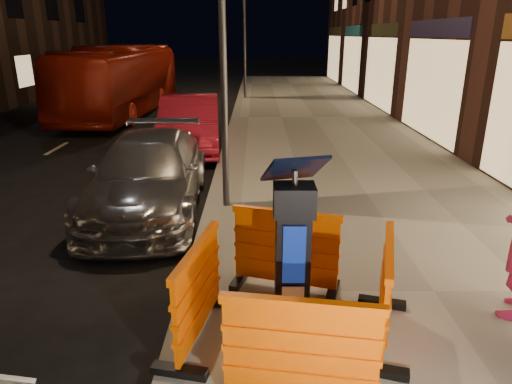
{
  "coord_description": "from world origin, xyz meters",
  "views": [
    {
      "loc": [
        0.8,
        -4.91,
        3.16
      ],
      "look_at": [
        0.8,
        1.0,
        1.1
      ],
      "focal_mm": 32.0,
      "sensor_mm": 36.0,
      "label": 1
    }
  ],
  "objects_px": {
    "barrier_kerbside": "(198,293)",
    "parking_kiosk": "(293,256)",
    "car_silver": "(152,208)",
    "car_red": "(191,149)",
    "bus_doubledecker": "(125,114)",
    "barrier_front": "(300,355)",
    "barrier_bldgside": "(385,293)",
    "barrier_back": "(286,251)"
  },
  "relations": [
    {
      "from": "barrier_kerbside",
      "to": "parking_kiosk",
      "type": "bearing_deg",
      "value": -78.23
    },
    {
      "from": "car_silver",
      "to": "car_red",
      "type": "distance_m",
      "value": 4.71
    },
    {
      "from": "bus_doubledecker",
      "to": "car_red",
      "type": "bearing_deg",
      "value": -57.65
    },
    {
      "from": "car_silver",
      "to": "barrier_front",
      "type": "bearing_deg",
      "value": -67.86
    },
    {
      "from": "car_red",
      "to": "car_silver",
      "type": "bearing_deg",
      "value": -96.75
    },
    {
      "from": "bus_doubledecker",
      "to": "barrier_kerbside",
      "type": "bearing_deg",
      "value": -69.89
    },
    {
      "from": "barrier_front",
      "to": "barrier_kerbside",
      "type": "relative_size",
      "value": 1.0
    },
    {
      "from": "car_silver",
      "to": "barrier_kerbside",
      "type": "bearing_deg",
      "value": -73.94
    },
    {
      "from": "barrier_bldgside",
      "to": "barrier_back",
      "type": "bearing_deg",
      "value": 60.77
    },
    {
      "from": "barrier_kerbside",
      "to": "barrier_bldgside",
      "type": "relative_size",
      "value": 1.0
    },
    {
      "from": "barrier_bldgside",
      "to": "car_red",
      "type": "height_order",
      "value": "barrier_bldgside"
    },
    {
      "from": "barrier_kerbside",
      "to": "barrier_bldgside",
      "type": "xyz_separation_m",
      "value": [
        1.9,
        0.0,
        0.0
      ]
    },
    {
      "from": "barrier_bldgside",
      "to": "car_red",
      "type": "relative_size",
      "value": 0.29
    },
    {
      "from": "barrier_kerbside",
      "to": "car_silver",
      "type": "distance_m",
      "value": 4.37
    },
    {
      "from": "parking_kiosk",
      "to": "barrier_kerbside",
      "type": "distance_m",
      "value": 1.04
    },
    {
      "from": "barrier_back",
      "to": "bus_doubledecker",
      "type": "bearing_deg",
      "value": 129.33
    },
    {
      "from": "parking_kiosk",
      "to": "barrier_kerbside",
      "type": "bearing_deg",
      "value": -166.23
    },
    {
      "from": "parking_kiosk",
      "to": "barrier_back",
      "type": "bearing_deg",
      "value": 103.77
    },
    {
      "from": "barrier_bldgside",
      "to": "car_silver",
      "type": "bearing_deg",
      "value": 54.8
    },
    {
      "from": "parking_kiosk",
      "to": "car_silver",
      "type": "distance_m",
      "value": 4.83
    },
    {
      "from": "barrier_back",
      "to": "barrier_bldgside",
      "type": "height_order",
      "value": "same"
    },
    {
      "from": "barrier_front",
      "to": "car_red",
      "type": "bearing_deg",
      "value": 111.7
    },
    {
      "from": "barrier_back",
      "to": "barrier_bldgside",
      "type": "distance_m",
      "value": 1.34
    },
    {
      "from": "car_silver",
      "to": "bus_doubledecker",
      "type": "bearing_deg",
      "value": 104.65
    },
    {
      "from": "bus_doubledecker",
      "to": "barrier_bldgside",
      "type": "bearing_deg",
      "value": -63.54
    },
    {
      "from": "barrier_front",
      "to": "bus_doubledecker",
      "type": "bearing_deg",
      "value": 118.85
    },
    {
      "from": "barrier_back",
      "to": "car_silver",
      "type": "xyz_separation_m",
      "value": [
        -2.36,
        3.13,
        -0.67
      ]
    },
    {
      "from": "parking_kiosk",
      "to": "car_silver",
      "type": "xyz_separation_m",
      "value": [
        -2.36,
        4.08,
        -1.08
      ]
    },
    {
      "from": "bus_doubledecker",
      "to": "barrier_back",
      "type": "bearing_deg",
      "value": -65.34
    },
    {
      "from": "parking_kiosk",
      "to": "car_silver",
      "type": "bearing_deg",
      "value": 133.79
    },
    {
      "from": "bus_doubledecker",
      "to": "car_silver",
      "type": "bearing_deg",
      "value": -70.28
    },
    {
      "from": "car_silver",
      "to": "car_red",
      "type": "xyz_separation_m",
      "value": [
        0.12,
        4.71,
        0.0
      ]
    },
    {
      "from": "parking_kiosk",
      "to": "barrier_back",
      "type": "relative_size",
      "value": 1.4
    },
    {
      "from": "barrier_front",
      "to": "car_red",
      "type": "xyz_separation_m",
      "value": [
        -2.24,
        9.74,
        -0.67
      ]
    },
    {
      "from": "barrier_back",
      "to": "car_silver",
      "type": "relative_size",
      "value": 0.28
    },
    {
      "from": "barrier_front",
      "to": "barrier_kerbside",
      "type": "height_order",
      "value": "same"
    },
    {
      "from": "barrier_front",
      "to": "barrier_bldgside",
      "type": "distance_m",
      "value": 1.34
    },
    {
      "from": "parking_kiosk",
      "to": "barrier_front",
      "type": "xyz_separation_m",
      "value": [
        0.0,
        -0.95,
        -0.41
      ]
    },
    {
      "from": "barrier_back",
      "to": "parking_kiosk",
      "type": "bearing_deg",
      "value": -73.23
    },
    {
      "from": "barrier_back",
      "to": "barrier_kerbside",
      "type": "relative_size",
      "value": 1.0
    },
    {
      "from": "barrier_kerbside",
      "to": "bus_doubledecker",
      "type": "relative_size",
      "value": 0.14
    },
    {
      "from": "parking_kiosk",
      "to": "barrier_bldgside",
      "type": "height_order",
      "value": "parking_kiosk"
    }
  ]
}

